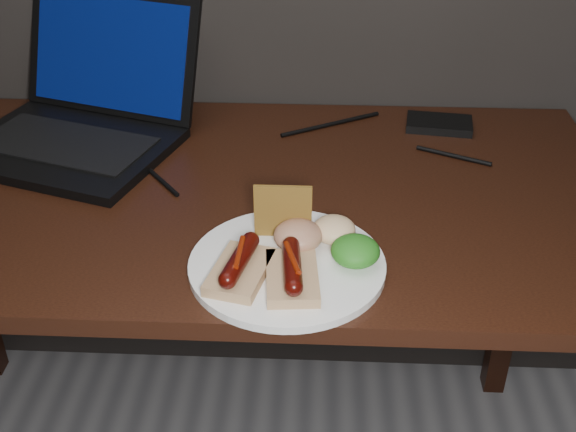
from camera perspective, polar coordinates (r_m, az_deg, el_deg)
The scene contains 11 objects.
desk at distance 1.28m, azimuth -6.22°, elevation -1.09°, with size 1.40×0.70×0.75m.
laptop at distance 1.42m, azimuth -15.99°, elevation 7.75°, with size 0.46×0.46×0.25m.
hard_drive at distance 1.46m, azimuth 11.85°, elevation 7.13°, with size 0.13×0.08×0.02m, color black.
desk_cables at distance 1.35m, azimuth -5.37°, elevation 5.46°, with size 0.95×0.35×0.01m.
plate at distance 1.03m, azimuth -0.08°, elevation -3.90°, with size 0.28×0.28×0.01m, color white.
bread_sausage_left at distance 0.99m, azimuth -3.83°, elevation -3.99°, with size 0.10×0.13×0.04m.
bread_sausage_center at distance 0.98m, azimuth 0.34°, elevation -4.47°, with size 0.08×0.12×0.04m.
crispbread at distance 1.06m, azimuth -0.40°, elevation 0.38°, with size 0.09×0.01×0.09m, color olive.
salad_greens at distance 1.02m, azimuth 5.35°, elevation -2.77°, with size 0.07×0.07×0.04m, color #156113.
salsa_mound at distance 1.05m, azimuth 0.81°, elevation -1.55°, with size 0.07×0.07×0.04m, color maroon.
coleslaw_mound at distance 1.06m, azimuth 3.65°, elevation -1.06°, with size 0.06×0.06×0.04m, color beige.
Camera 1 is at (0.19, 0.33, 1.37)m, focal length 45.00 mm.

